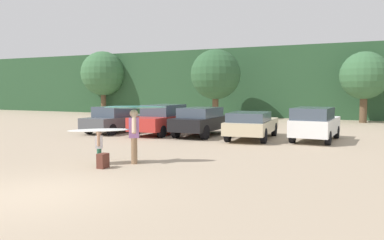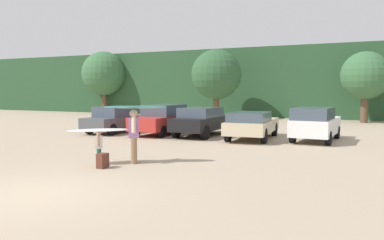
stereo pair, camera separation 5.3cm
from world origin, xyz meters
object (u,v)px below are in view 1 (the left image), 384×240
object	(u,v)px
parked_car_dark_gray	(116,119)
person_adult	(134,133)
parked_car_black	(202,121)
parked_car_white	(315,123)
person_child	(99,145)
parked_car_champagne	(252,124)
surfboard_white	(99,130)
surfboard_teal	(136,107)
backpack_dropped	(103,161)
parked_car_red	(163,119)

from	to	relation	value
parked_car_dark_gray	person_adult	bearing A→B (deg)	-138.15
parked_car_black	person_adult	xyz separation A→B (m)	(1.12, -8.00, 0.19)
parked_car_white	person_child	world-z (taller)	parked_car_white
parked_car_black	parked_car_champagne	xyz separation A→B (m)	(2.75, -0.28, -0.06)
person_adult	person_child	xyz separation A→B (m)	(-0.84, -0.73, -0.37)
person_adult	parked_car_dark_gray	bearing A→B (deg)	-83.00
person_adult	person_child	distance (m)	1.17
person_adult	person_child	bearing A→B (deg)	8.65
parked_car_champagne	parked_car_white	size ratio (longest dim) A/B	1.19
surfboard_white	parked_car_champagne	bearing A→B (deg)	-148.03
parked_car_champagne	person_adult	size ratio (longest dim) A/B	2.77
parked_car_black	surfboard_white	distance (m)	8.60
parked_car_champagne	person_adult	xyz separation A→B (m)	(-1.63, -7.73, 0.25)
person_adult	surfboard_teal	bearing A→B (deg)	134.20
parked_car_white	backpack_dropped	size ratio (longest dim) A/B	9.08
parked_car_black	backpack_dropped	xyz separation A→B (m)	(0.73, -9.13, -0.57)
parked_car_red	parked_car_champagne	world-z (taller)	parked_car_red
parked_car_white	parked_car_black	bearing A→B (deg)	94.77
parked_car_white	person_child	size ratio (longest dim) A/B	3.71
parked_car_dark_gray	surfboard_teal	world-z (taller)	surfboard_teal
parked_car_dark_gray	parked_car_black	size ratio (longest dim) A/B	0.98
surfboard_white	person_child	bearing A→B (deg)	83.70
surfboard_teal	parked_car_white	bearing A→B (deg)	-146.24
parked_car_white	surfboard_teal	xyz separation A→B (m)	(-4.43, -8.27, 0.99)
surfboard_white	parked_car_dark_gray	bearing A→B (deg)	-97.89
parked_car_red	parked_car_white	xyz separation A→B (m)	(7.95, 0.23, 0.02)
parked_car_white	surfboard_teal	distance (m)	9.44
surfboard_teal	surfboard_white	distance (m)	1.38
parked_car_dark_gray	surfboard_teal	distance (m)	9.86
person_adult	parked_car_red	bearing A→B (deg)	-99.31
parked_car_white	surfboard_white	xyz separation A→B (m)	(-5.45, -8.85, 0.25)
parked_car_red	parked_car_black	xyz separation A→B (m)	(2.33, -0.03, -0.02)
parked_car_champagne	surfboard_teal	distance (m)	7.97
backpack_dropped	parked_car_dark_gray	bearing A→B (deg)	123.91
parked_car_red	parked_car_black	size ratio (longest dim) A/B	1.07
parked_car_black	backpack_dropped	size ratio (longest dim) A/B	9.89
backpack_dropped	surfboard_teal	bearing A→B (deg)	67.23
surfboard_teal	parked_car_dark_gray	bearing A→B (deg)	-78.27
person_adult	parked_car_black	bearing A→B (deg)	-114.57
parked_car_red	parked_car_white	world-z (taller)	same
backpack_dropped	person_adult	bearing A→B (deg)	71.14
parked_car_white	surfboard_teal	world-z (taller)	surfboard_teal
surfboard_white	parked_car_white	bearing A→B (deg)	-162.49
parked_car_dark_gray	surfboard_white	xyz separation A→B (m)	(5.26, -8.10, 0.34)
parked_car_dark_gray	surfboard_teal	bearing A→B (deg)	-137.86
person_adult	backpack_dropped	bearing A→B (deg)	38.63
parked_car_champagne	person_child	distance (m)	8.81
parked_car_red	parked_car_white	distance (m)	7.95
parked_car_champagne	surfboard_white	distance (m)	8.71
parked_car_dark_gray	person_adult	world-z (taller)	person_adult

